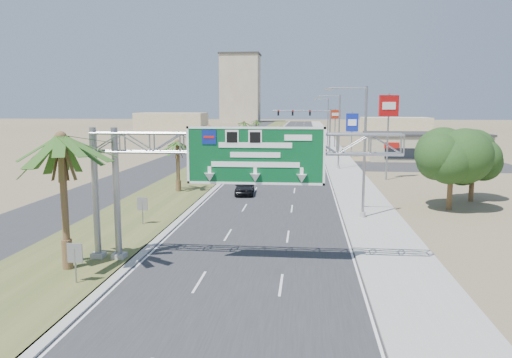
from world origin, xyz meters
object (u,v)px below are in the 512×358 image
object	(u,v)px
pole_sign_red_far	(335,117)
car_mid_lane	(283,160)
sign_gantry	(227,153)
palm_near	(61,138)
car_far	(270,141)
car_left_lane	(245,187)
store_building	(424,147)
signal_mast	(318,127)
car_right_lane	(319,149)
pole_sign_red_near	(389,112)
pole_sign_blue	(352,124)

from	to	relation	value
pole_sign_red_far	car_mid_lane	bearing A→B (deg)	-106.05
sign_gantry	car_mid_lane	size ratio (longest dim) A/B	3.84
palm_near	pole_sign_red_far	bearing A→B (deg)	77.22
car_far	car_mid_lane	bearing A→B (deg)	-89.86
sign_gantry	palm_near	xyz separation A→B (m)	(-8.14, -1.93, 0.87)
palm_near	car_left_lane	xyz separation A→B (m)	(6.41, 23.45, -6.17)
sign_gantry	store_building	bearing A→B (deg)	67.64
sign_gantry	signal_mast	size ratio (longest dim) A/B	1.63
pole_sign_red_far	car_right_lane	bearing A→B (deg)	-105.20
sign_gantry	car_left_lane	bearing A→B (deg)	94.58
signal_mast	pole_sign_red_near	bearing A→B (deg)	-76.04
store_building	car_mid_lane	world-z (taller)	store_building
car_left_lane	pole_sign_red_far	bearing A→B (deg)	74.14
sign_gantry	car_mid_lane	xyz separation A→B (m)	(0.81, 46.17, -5.34)
car_left_lane	pole_sign_red_near	bearing A→B (deg)	32.28
palm_near	pole_sign_red_far	xyz separation A→B (m)	(18.20, 80.27, -0.73)
palm_near	car_mid_lane	xyz separation A→B (m)	(8.95, 48.10, -6.21)
pole_sign_blue	palm_near	bearing A→B (deg)	-108.18
signal_mast	pole_sign_blue	xyz separation A→B (m)	(5.52, -3.42, 0.65)
car_right_lane	palm_near	bearing A→B (deg)	-108.21
sign_gantry	pole_sign_red_near	xyz separation A→B (m)	(13.52, 32.77, 1.84)
store_building	pole_sign_red_near	world-z (taller)	pole_sign_red_near
car_left_lane	car_right_lane	xyz separation A→B (m)	(8.29, 43.94, -0.07)
palm_near	car_mid_lane	size ratio (longest dim) A/B	1.92
pole_sign_red_near	sign_gantry	bearing A→B (deg)	-112.42
store_building	car_right_lane	xyz separation A→B (m)	(-16.50, 9.39, -1.31)
pole_sign_blue	pole_sign_red_far	xyz separation A→B (m)	(-1.69, 19.71, 0.71)
store_building	pole_sign_red_near	size ratio (longest dim) A/B	1.81
pole_sign_red_near	palm_near	bearing A→B (deg)	-121.97
signal_mast	store_building	size ratio (longest dim) A/B	0.57
car_mid_lane	car_far	distance (m)	39.84
sign_gantry	car_right_lane	world-z (taller)	sign_gantry
car_right_lane	signal_mast	bearing A→B (deg)	-101.38
signal_mast	pole_sign_red_near	distance (m)	30.32
signal_mast	pole_sign_red_near	xyz separation A→B (m)	(7.28, -29.28, 3.04)
store_building	pole_sign_blue	bearing A→B (deg)	167.26
sign_gantry	car_mid_lane	distance (m)	46.49
signal_mast	car_right_lane	distance (m)	5.39
signal_mast	car_mid_lane	distance (m)	17.27
palm_near	pole_sign_blue	size ratio (longest dim) A/B	1.12
store_building	car_right_lane	bearing A→B (deg)	150.37
car_left_lane	car_right_lane	bearing A→B (deg)	75.18
store_building	car_left_lane	bearing A→B (deg)	-125.66
car_far	pole_sign_red_far	xyz separation A→B (m)	(13.97, -7.39, 5.53)
sign_gantry	pole_sign_red_near	distance (m)	35.49
car_left_lane	car_right_lane	distance (m)	44.71
store_building	car_right_lane	world-z (taller)	store_building
car_far	pole_sign_red_near	distance (m)	56.22
car_mid_lane	pole_sign_red_near	bearing A→B (deg)	-41.30
car_right_lane	pole_sign_blue	world-z (taller)	pole_sign_blue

